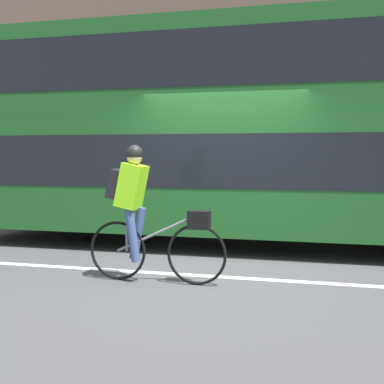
{
  "coord_description": "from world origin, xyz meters",
  "views": [
    {
      "loc": [
        1.66,
        -6.77,
        1.6
      ],
      "look_at": [
        -0.37,
        0.69,
        1.03
      ],
      "focal_mm": 50.0,
      "sensor_mm": 36.0,
      "label": 1
    }
  ],
  "objects_px": {
    "bus": "(227,125)",
    "street_sign_post": "(158,159)",
    "cyclist_on_bike": "(142,209)",
    "trash_bin": "(27,194)"
  },
  "relations": [
    {
      "from": "trash_bin",
      "to": "street_sign_post",
      "type": "xyz_separation_m",
      "value": [
        3.58,
        -0.01,
        0.91
      ]
    },
    {
      "from": "bus",
      "to": "street_sign_post",
      "type": "height_order",
      "value": "bus"
    },
    {
      "from": "cyclist_on_bike",
      "to": "trash_bin",
      "type": "distance_m",
      "value": 8.08
    },
    {
      "from": "cyclist_on_bike",
      "to": "trash_bin",
      "type": "height_order",
      "value": "cyclist_on_bike"
    },
    {
      "from": "street_sign_post",
      "to": "trash_bin",
      "type": "bearing_deg",
      "value": 179.89
    },
    {
      "from": "cyclist_on_bike",
      "to": "trash_bin",
      "type": "relative_size",
      "value": 2.21
    },
    {
      "from": "trash_bin",
      "to": "bus",
      "type": "bearing_deg",
      "value": -27.69
    },
    {
      "from": "trash_bin",
      "to": "street_sign_post",
      "type": "relative_size",
      "value": 0.34
    },
    {
      "from": "bus",
      "to": "cyclist_on_bike",
      "type": "distance_m",
      "value": 3.16
    },
    {
      "from": "street_sign_post",
      "to": "bus",
      "type": "bearing_deg",
      "value": -53.27
    }
  ]
}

